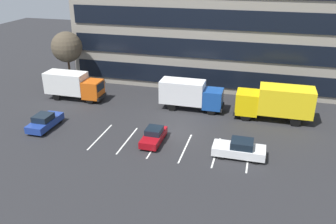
{
  "coord_description": "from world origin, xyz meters",
  "views": [
    {
      "loc": [
        7.23,
        -29.87,
        15.72
      ],
      "look_at": [
        -1.41,
        1.72,
        1.4
      ],
      "focal_mm": 37.55,
      "sensor_mm": 36.0,
      "label": 1
    }
  ],
  "objects_px": {
    "sedan_white": "(239,149)",
    "sedan_navy": "(45,122)",
    "box_truck_yellow_all": "(276,101)",
    "bare_tree": "(67,47)",
    "sedan_maroon": "(154,136)",
    "box_truck_blue": "(190,94)",
    "box_truck_orange": "(73,85)"
  },
  "relations": [
    {
      "from": "box_truck_orange",
      "to": "sedan_white",
      "type": "height_order",
      "value": "box_truck_orange"
    },
    {
      "from": "box_truck_yellow_all",
      "to": "bare_tree",
      "type": "relative_size",
      "value": 1.08
    },
    {
      "from": "box_truck_yellow_all",
      "to": "sedan_navy",
      "type": "distance_m",
      "value": 23.76
    },
    {
      "from": "box_truck_yellow_all",
      "to": "bare_tree",
      "type": "xyz_separation_m",
      "value": [
        -26.1,
        3.71,
        3.29
      ]
    },
    {
      "from": "box_truck_yellow_all",
      "to": "box_truck_blue",
      "type": "bearing_deg",
      "value": 177.16
    },
    {
      "from": "sedan_white",
      "to": "bare_tree",
      "type": "bearing_deg",
      "value": 151.77
    },
    {
      "from": "box_truck_yellow_all",
      "to": "box_truck_orange",
      "type": "relative_size",
      "value": 1.12
    },
    {
      "from": "sedan_maroon",
      "to": "sedan_navy",
      "type": "bearing_deg",
      "value": -179.76
    },
    {
      "from": "bare_tree",
      "to": "box_truck_yellow_all",
      "type": "bearing_deg",
      "value": -8.1
    },
    {
      "from": "box_truck_yellow_all",
      "to": "sedan_white",
      "type": "relative_size",
      "value": 1.78
    },
    {
      "from": "box_truck_blue",
      "to": "sedan_maroon",
      "type": "height_order",
      "value": "box_truck_blue"
    },
    {
      "from": "sedan_maroon",
      "to": "sedan_white",
      "type": "height_order",
      "value": "sedan_white"
    },
    {
      "from": "sedan_white",
      "to": "sedan_navy",
      "type": "bearing_deg",
      "value": 178.46
    },
    {
      "from": "box_truck_orange",
      "to": "sedan_white",
      "type": "bearing_deg",
      "value": -22.64
    },
    {
      "from": "sedan_maroon",
      "to": "sedan_white",
      "type": "relative_size",
      "value": 0.87
    },
    {
      "from": "sedan_navy",
      "to": "sedan_maroon",
      "type": "bearing_deg",
      "value": 0.24
    },
    {
      "from": "sedan_maroon",
      "to": "bare_tree",
      "type": "relative_size",
      "value": 0.53
    },
    {
      "from": "sedan_white",
      "to": "box_truck_orange",
      "type": "bearing_deg",
      "value": 157.36
    },
    {
      "from": "box_truck_blue",
      "to": "sedan_white",
      "type": "bearing_deg",
      "value": -55.59
    },
    {
      "from": "box_truck_yellow_all",
      "to": "sedan_maroon",
      "type": "height_order",
      "value": "box_truck_yellow_all"
    },
    {
      "from": "sedan_maroon",
      "to": "box_truck_blue",
      "type": "bearing_deg",
      "value": 79.55
    },
    {
      "from": "box_truck_blue",
      "to": "sedan_white",
      "type": "xyz_separation_m",
      "value": [
        6.3,
        -9.2,
        -1.1
      ]
    },
    {
      "from": "box_truck_yellow_all",
      "to": "sedan_navy",
      "type": "relative_size",
      "value": 1.86
    },
    {
      "from": "bare_tree",
      "to": "box_truck_blue",
      "type": "bearing_deg",
      "value": -10.91
    },
    {
      "from": "box_truck_yellow_all",
      "to": "sedan_white",
      "type": "distance_m",
      "value": 9.3
    },
    {
      "from": "box_truck_orange",
      "to": "sedan_white",
      "type": "relative_size",
      "value": 1.58
    },
    {
      "from": "sedan_maroon",
      "to": "sedan_navy",
      "type": "relative_size",
      "value": 0.91
    },
    {
      "from": "box_truck_orange",
      "to": "bare_tree",
      "type": "xyz_separation_m",
      "value": [
        -2.66,
        3.89,
        3.51
      ]
    },
    {
      "from": "sedan_navy",
      "to": "sedan_white",
      "type": "relative_size",
      "value": 0.95
    },
    {
      "from": "box_truck_blue",
      "to": "sedan_navy",
      "type": "xyz_separation_m",
      "value": [
        -13.06,
        -8.68,
        -1.13
      ]
    },
    {
      "from": "sedan_navy",
      "to": "box_truck_orange",
      "type": "bearing_deg",
      "value": 98.43
    },
    {
      "from": "sedan_white",
      "to": "sedan_maroon",
      "type": "bearing_deg",
      "value": 175.88
    }
  ]
}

